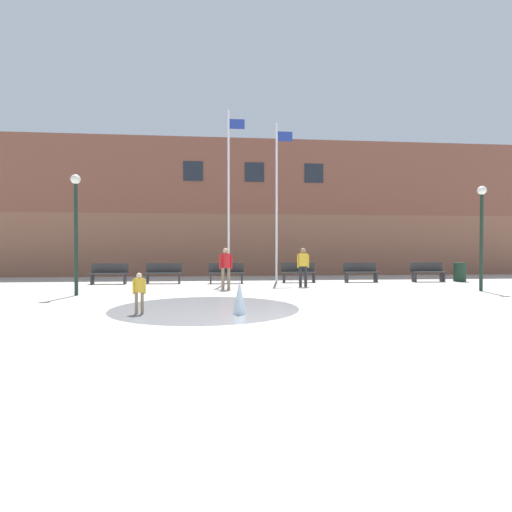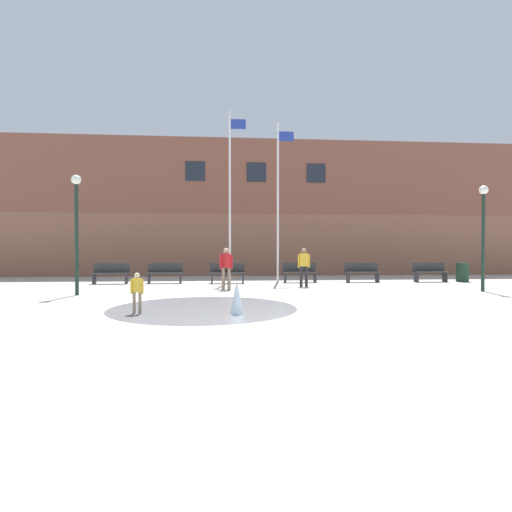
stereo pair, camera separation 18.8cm
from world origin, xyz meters
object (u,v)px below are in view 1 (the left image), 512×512
Objects in this scene: park_bench_under_left_flagpole at (226,273)px; lamp_post_right_lane at (482,222)px; park_bench_under_right_flagpole at (299,272)px; adult_watching at (226,265)px; trash_can at (460,272)px; park_bench_far_left at (109,273)px; teen_by_trashcan at (303,264)px; park_bench_far_right at (428,272)px; flagpole_right at (277,197)px; lamp_post_left_lane at (76,217)px; park_bench_left_of_flagpoles at (164,273)px; child_running at (139,290)px; park_bench_near_trashcan at (361,272)px; flagpole_left at (229,191)px.

lamp_post_right_lane reaches higher than park_bench_under_left_flagpole.
adult_watching reaches higher than park_bench_under_right_flagpole.
adult_watching is at bearing -91.49° from park_bench_under_left_flagpole.
park_bench_far_left is at bearing 179.46° from trash_can.
teen_by_trashcan and adult_watching have the same top height.
adult_watching is 1.77× the size of trash_can.
park_bench_far_right is at bearing -0.03° from park_bench_under_left_flagpole.
lamp_post_left_lane is (-7.50, -4.90, -1.37)m from flagpole_right.
park_bench_left_of_flagpoles and park_bench_under_left_flagpole have the same top height.
park_bench_left_of_flagpoles is 1.00× the size of park_bench_under_left_flagpole.
child_running is (0.58, -8.61, 0.10)m from park_bench_left_of_flagpoles.
park_bench_under_right_flagpole is 0.21× the size of flagpole_right.
adult_watching is (-3.44, -3.03, 0.45)m from park_bench_under_right_flagpole.
teen_by_trashcan is (3.12, -1.92, 0.45)m from park_bench_under_left_flagpole.
park_bench_far_right is 1.01× the size of teen_by_trashcan.
park_bench_under_right_flagpole is at bearing -0.18° from park_bench_left_of_flagpoles.
teen_by_trashcan reaches higher than park_bench_under_left_flagpole.
flagpole_right reaches higher than park_bench_far_left.
teen_by_trashcan is at bearing 159.34° from lamp_post_right_lane.
park_bench_under_right_flagpole is 1.62× the size of child_running.
park_bench_under_left_flagpole is 1.00× the size of park_bench_near_trashcan.
lamp_post_right_lane is at bearing -28.07° from flagpole_left.
park_bench_left_of_flagpoles is 9.10m from park_bench_near_trashcan.
flagpole_right reaches higher than park_bench_far_right.
park_bench_under_right_flagpole is 4.97m from flagpole_left.
park_bench_far_left is 4.89m from lamp_post_left_lane.
park_bench_far_left is at bearing 179.63° from park_bench_near_trashcan.
trash_can is (13.36, 8.35, -0.13)m from child_running.
park_bench_under_right_flagpole is 1.00× the size of park_bench_far_right.
flagpole_left is (2.39, 9.02, 3.67)m from child_running.
park_bench_under_left_flagpole is 6.98m from lamp_post_left_lane.
park_bench_far_left is at bearing -34.54° from child_running.
lamp_post_right_lane is at bearing 0.13° from lamp_post_left_lane.
park_bench_under_right_flagpole is 0.20× the size of flagpole_left.
teen_by_trashcan is 5.13m from flagpole_left.
child_running is at bearing -144.54° from park_bench_far_right.
park_bench_under_left_flagpole and park_bench_far_right have the same top height.
park_bench_far_left is 14.73m from park_bench_far_right.
lamp_post_right_lane reaches higher than park_bench_left_of_flagpoles.
lamp_post_left_lane reaches higher than park_bench_far_left.
child_running reaches higher than park_bench_far_right.
lamp_post_right_lane is (14.47, -4.36, 2.05)m from park_bench_far_left.
flagpole_left is 2.28m from flagpole_right.
park_bench_far_left and park_bench_near_trashcan have the same top height.
flagpole_right is (2.27, 0.00, -0.26)m from flagpole_left.
teen_by_trashcan is at bearing -13.77° from park_bench_far_left.
adult_watching is at bearing -29.94° from park_bench_far_left.
teen_by_trashcan reaches higher than child_running.
park_bench_under_right_flagpole is (8.54, 0.08, 0.00)m from park_bench_far_left.
park_bench_near_trashcan is 11.98m from child_running.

